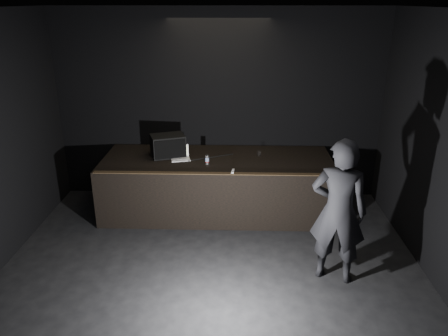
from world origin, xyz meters
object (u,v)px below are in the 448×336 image
Objects in this scene: stage_monitor at (168,146)px; beer_can at (207,160)px; stage_riser at (217,185)px; person at (338,212)px; laptop at (180,155)px.

stage_monitor is 0.82m from beer_can.
beer_can is (0.71, -0.39, -0.11)m from stage_monitor.
stage_riser is 2.66m from person.
stage_monitor is at bearing 151.19° from beer_can.
person is (2.32, -1.98, -0.05)m from laptop.
stage_monitor is 1.78× the size of laptop.
laptop reaches higher than stage_riser.
stage_riser is 10.51× the size of laptop.
stage_monitor reaches higher than beer_can.
laptop is 0.56m from beer_can.
laptop reaches higher than beer_can.
beer_can reaches higher than stage_riser.
stage_monitor is 4.30× the size of beer_can.
beer_can is at bearing -41.89° from laptop.
laptop is at bearing 151.54° from beer_can.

